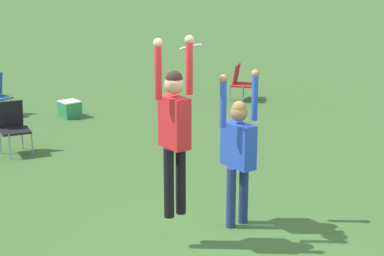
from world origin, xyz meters
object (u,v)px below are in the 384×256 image
Objects in this scene: camping_chair_0 at (12,124)px; camping_chair_1 at (240,80)px; cooler_box at (70,109)px; person_jumping at (174,124)px; person_defending at (238,147)px; frisbee at (191,47)px.

camping_chair_0 reaches higher than camping_chair_1.
camping_chair_0 reaches higher than cooler_box.
person_jumping reaches higher than cooler_box.
person_jumping is 2.32× the size of camping_chair_0.
camping_chair_0 is at bearing -165.97° from person_defending.
person_defending is 1.44m from frisbee.
person_defending is at bearing -14.06° from frisbee.
person_jumping reaches higher than camping_chair_0.
cooler_box is (1.99, 6.30, -1.32)m from person_jumping.
cooler_box is (1.67, 6.19, -2.15)m from frisbee.
frisbee reaches higher than camping_chair_0.
person_jumping is 4.76m from camping_chair_0.
person_defending is at bearing -99.25° from cooler_box.
camping_chair_1 is at bearing 139.51° from person_defending.
cooler_box is at bearing -125.78° from camping_chair_0.
person_jumping is at bearing -107.54° from cooler_box.
person_defending is 4.89× the size of cooler_box.
camping_chair_0 is 5.95m from camping_chair_1.
person_jumping reaches higher than camping_chair_1.
cooler_box is (-3.94, 1.04, -0.30)m from camping_chair_1.
frisbee is at bearing -105.06° from cooler_box.
person_defending reaches higher than cooler_box.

